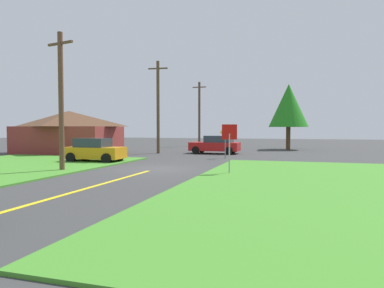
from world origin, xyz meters
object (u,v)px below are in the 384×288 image
Objects in this scene: oak_tree_left at (289,106)px; barn at (69,132)px; parked_car_near_building at (95,150)px; direction_sign at (225,138)px; car_approaching_junction at (216,145)px; utility_pole_mid at (158,106)px; utility_pole_far at (199,113)px; utility_pole_near at (61,99)px; stop_sign at (229,139)px.

barn is at bearing -149.42° from oak_tree_left.
direction_sign reaches higher than parked_car_near_building.
utility_pole_mid reaches higher than car_approaching_junction.
utility_pole_mid is at bearing 12.78° from barn.
utility_pole_mid is 1.02× the size of utility_pole_far.
utility_pole_mid is 0.95× the size of barn.
car_approaching_junction is 0.53× the size of utility_pole_mid.
parked_car_near_building is 9.66m from direction_sign.
oak_tree_left is at bearing 64.94° from utility_pole_near.
stop_sign is 9.46m from direction_sign.
utility_pole_mid reaches higher than stop_sign.
utility_pole_far is at bearing -67.09° from car_approaching_junction.
utility_pole_mid reaches higher than direction_sign.
utility_pole_near is 12.69m from direction_sign.
utility_pole_mid reaches higher than parked_car_near_building.
utility_pole_near is at bearing -5.61° from stop_sign.
utility_pole_far is 3.37× the size of direction_sign.
utility_pole_far is at bearing 90.09° from utility_pole_mid.
direction_sign is (6.90, -3.36, -2.80)m from utility_pole_mid.
oak_tree_left is at bearing -21.17° from utility_pole_far.
stop_sign reaches higher than direction_sign.
oak_tree_left reaches higher than direction_sign.
oak_tree_left reaches higher than stop_sign.
car_approaching_junction is at bearing -67.98° from utility_pole_far.
oak_tree_left is 22.58m from barn.
utility_pole_far is (0.90, 22.87, 3.42)m from parked_car_near_building.
direction_sign is 13.97m from oak_tree_left.
car_approaching_junction is at bearing 72.09° from utility_pole_near.
parked_car_near_building is 5.86m from utility_pole_near.
direction_sign reaches higher than car_approaching_junction.
car_approaching_junction is (-3.90, 13.82, -0.94)m from stop_sign.
utility_pole_near is 3.02× the size of direction_sign.
parked_car_near_building is 0.48× the size of utility_pole_far.
utility_pole_far is 1.17× the size of oak_tree_left.
utility_pole_far reaches higher than oak_tree_left.
utility_pole_far is 0.93× the size of barn.
stop_sign is at bearing -71.20° from utility_pole_far.
direction_sign is at bearing -25.94° from utility_pole_mid.
oak_tree_left is at bearing 55.35° from parked_car_near_building.
stop_sign is 1.02× the size of direction_sign.
barn reaches higher than parked_car_near_building.
utility_pole_far reaches higher than stop_sign.
direction_sign is (7.82, 5.63, 0.71)m from parked_car_near_building.
oak_tree_left is (11.18, -4.33, 0.49)m from utility_pole_far.
direction_sign is (-2.09, 9.22, -0.23)m from stop_sign.
parked_car_near_building is at bearing -92.26° from utility_pole_far.
utility_pole_far reaches higher than barn.
utility_pole_mid reaches higher than utility_pole_far.
utility_pole_mid reaches higher than oak_tree_left.
utility_pole_near is at bearing -89.19° from utility_pole_mid.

